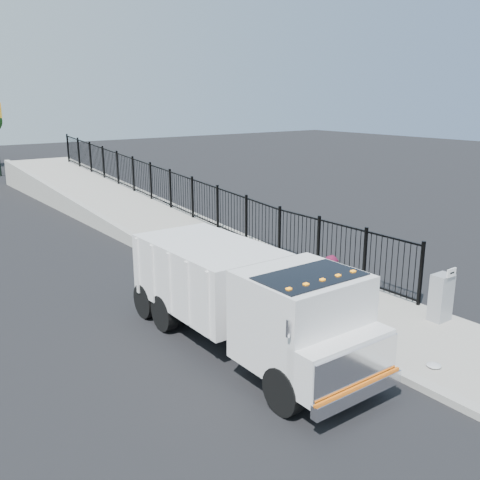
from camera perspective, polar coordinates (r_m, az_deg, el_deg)
ground at (r=14.72m, az=3.79°, el=-8.09°), size 120.00×120.00×0.00m
sidewalk at (r=14.71m, az=14.72°, el=-8.34°), size 3.55×12.00×0.12m
curb at (r=13.37m, az=9.43°, el=-10.40°), size 0.30×12.00×0.16m
ramp at (r=29.04m, az=-13.67°, el=3.16°), size 3.95×24.06×3.19m
iron_fence at (r=25.94m, az=-7.39°, el=4.10°), size 0.10×28.00×1.80m
truck at (r=12.28m, az=0.73°, el=-5.94°), size 2.41×7.15×2.45m
worker at (r=13.56m, az=9.60°, el=-5.45°), size 0.55×0.75×1.91m
utility_cabinet at (r=14.86m, az=20.64°, el=-5.75°), size 0.55×0.40×1.25m
arrow_sign at (r=14.52m, az=21.63°, el=-3.26°), size 0.35×0.04×0.22m
debris at (r=12.58m, az=19.96°, el=-12.45°), size 0.32×0.32×0.08m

